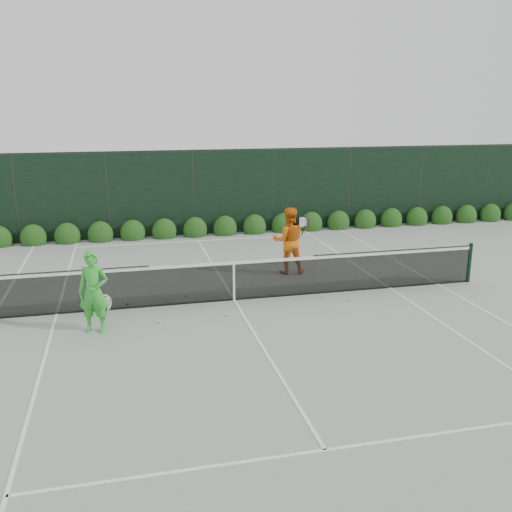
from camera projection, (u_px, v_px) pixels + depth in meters
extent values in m
plane|color=gray|center=(234.00, 300.00, 13.87)|extent=(80.00, 80.00, 0.00)
cylinder|color=black|center=(469.00, 263.00, 15.17)|extent=(0.10, 0.10, 1.07)
cube|color=black|center=(51.00, 293.00, 12.79)|extent=(4.40, 0.01, 1.02)
cube|color=black|center=(234.00, 281.00, 13.74)|extent=(4.00, 0.01, 0.96)
cube|color=black|center=(394.00, 269.00, 14.68)|extent=(4.40, 0.01, 1.02)
cube|color=white|center=(234.00, 263.00, 13.62)|extent=(12.80, 0.03, 0.07)
cube|color=black|center=(234.00, 299.00, 13.86)|extent=(12.80, 0.02, 0.04)
cube|color=white|center=(234.00, 282.00, 13.75)|extent=(0.05, 0.03, 0.91)
imported|color=green|center=(94.00, 292.00, 11.77)|extent=(0.73, 0.58, 1.74)
torus|color=white|center=(105.00, 303.00, 11.98)|extent=(0.29, 0.13, 0.30)
cylinder|color=black|center=(105.00, 314.00, 12.04)|extent=(0.10, 0.03, 0.30)
imported|color=orange|center=(289.00, 241.00, 15.89)|extent=(1.00, 0.83, 1.87)
torus|color=black|center=(303.00, 222.00, 15.64)|extent=(0.30, 0.08, 0.30)
cylinder|color=black|center=(303.00, 231.00, 15.71)|extent=(0.10, 0.03, 0.30)
cube|color=white|center=(437.00, 284.00, 15.10)|extent=(0.06, 23.77, 0.01)
cube|color=white|center=(57.00, 314.00, 12.94)|extent=(0.06, 23.77, 0.01)
cube|color=white|center=(389.00, 288.00, 14.79)|extent=(0.06, 23.77, 0.01)
cube|color=white|center=(181.00, 213.00, 25.03)|extent=(11.03, 0.06, 0.01)
cube|color=white|center=(198.00, 241.00, 19.88)|extent=(8.23, 0.06, 0.01)
cube|color=white|center=(325.00, 450.00, 7.85)|extent=(8.23, 0.06, 0.01)
cube|color=white|center=(234.00, 300.00, 13.87)|extent=(0.06, 12.80, 0.01)
cube|color=black|center=(193.00, 194.00, 20.53)|extent=(32.00, 0.06, 3.00)
cube|color=#262826|center=(192.00, 151.00, 20.13)|extent=(32.00, 0.06, 0.06)
cylinder|color=#262826|center=(15.00, 200.00, 19.18)|extent=(0.08, 0.08, 3.00)
cylinder|color=#262826|center=(107.00, 197.00, 19.85)|extent=(0.08, 0.08, 3.00)
cylinder|color=#262826|center=(193.00, 194.00, 20.53)|extent=(0.08, 0.08, 3.00)
cylinder|color=#262826|center=(273.00, 191.00, 21.20)|extent=(0.08, 0.08, 3.00)
cylinder|color=#262826|center=(349.00, 188.00, 21.88)|extent=(0.08, 0.08, 3.00)
cylinder|color=#262826|center=(419.00, 186.00, 22.55)|extent=(0.08, 0.08, 3.00)
cylinder|color=#262826|center=(486.00, 183.00, 23.22)|extent=(0.08, 0.08, 3.00)
ellipsoid|color=#12370F|center=(33.00, 238.00, 19.29)|extent=(0.86, 0.65, 0.94)
ellipsoid|color=#12370F|center=(67.00, 236.00, 19.54)|extent=(0.86, 0.65, 0.94)
ellipsoid|color=#12370F|center=(101.00, 235.00, 19.78)|extent=(0.86, 0.65, 0.94)
ellipsoid|color=#12370F|center=(133.00, 233.00, 20.03)|extent=(0.86, 0.65, 0.94)
ellipsoid|color=#12370F|center=(164.00, 231.00, 20.28)|extent=(0.86, 0.65, 0.94)
ellipsoid|color=#12370F|center=(195.00, 230.00, 20.53)|extent=(0.86, 0.65, 0.94)
ellipsoid|color=#12370F|center=(225.00, 228.00, 20.77)|extent=(0.86, 0.65, 0.94)
ellipsoid|color=#12370F|center=(254.00, 227.00, 21.02)|extent=(0.86, 0.65, 0.94)
ellipsoid|color=#12370F|center=(283.00, 225.00, 21.27)|extent=(0.86, 0.65, 0.94)
ellipsoid|color=#12370F|center=(311.00, 224.00, 21.51)|extent=(0.86, 0.65, 0.94)
ellipsoid|color=#12370F|center=(338.00, 223.00, 21.76)|extent=(0.86, 0.65, 0.94)
ellipsoid|color=#12370F|center=(365.00, 221.00, 22.01)|extent=(0.86, 0.65, 0.94)
ellipsoid|color=#12370F|center=(391.00, 220.00, 22.26)|extent=(0.86, 0.65, 0.94)
ellipsoid|color=#12370F|center=(417.00, 219.00, 22.50)|extent=(0.86, 0.65, 0.94)
ellipsoid|color=#12370F|center=(442.00, 218.00, 22.75)|extent=(0.86, 0.65, 0.94)
ellipsoid|color=#12370F|center=(466.00, 216.00, 23.00)|extent=(0.86, 0.65, 0.94)
ellipsoid|color=#12370F|center=(490.00, 215.00, 23.24)|extent=(0.86, 0.65, 0.94)
sphere|color=#C9D62F|center=(160.00, 322.00, 12.40)|extent=(0.07, 0.07, 0.07)
sphere|color=#C9D62F|center=(227.00, 315.00, 12.83)|extent=(0.07, 0.07, 0.07)
sphere|color=#C9D62F|center=(321.00, 296.00, 14.09)|extent=(0.07, 0.07, 0.07)
sphere|color=#C9D62F|center=(350.00, 300.00, 13.81)|extent=(0.07, 0.07, 0.07)
sphere|color=#C9D62F|center=(128.00, 304.00, 13.53)|extent=(0.07, 0.07, 0.07)
sphere|color=#C9D62F|center=(186.00, 296.00, 14.07)|extent=(0.07, 0.07, 0.07)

